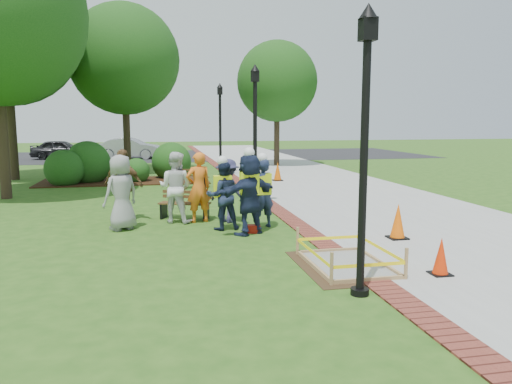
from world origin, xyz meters
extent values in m
plane|color=#285116|center=(0.00, 0.00, 0.00)|extent=(100.00, 100.00, 0.00)
cube|color=#9E9E99|center=(5.00, 10.00, 0.01)|extent=(6.00, 60.00, 0.02)
cube|color=maroon|center=(1.75, 10.00, 0.01)|extent=(0.50, 60.00, 0.03)
cube|color=#381E0F|center=(-3.00, 12.00, 0.02)|extent=(7.00, 3.00, 0.05)
cube|color=black|center=(0.00, 27.00, 0.00)|extent=(36.00, 12.00, 0.01)
cube|color=#47331E|center=(1.62, -1.56, 0.00)|extent=(1.71, 2.31, 0.01)
cube|color=gray|center=(1.62, -1.56, 0.02)|extent=(1.21, 1.81, 0.04)
cube|color=tan|center=(1.62, -1.56, 0.04)|extent=(1.33, 1.93, 0.08)
cube|color=tan|center=(1.62, -1.56, 0.28)|extent=(1.36, 1.96, 0.55)
cube|color=yellow|center=(1.62, -1.56, 0.30)|extent=(1.31, 1.91, 0.06)
cube|color=brown|center=(-0.99, 3.43, 0.42)|extent=(1.42, 0.87, 0.04)
cube|color=brown|center=(-0.91, 3.63, 0.63)|extent=(1.28, 0.53, 0.22)
cube|color=black|center=(-0.99, 3.43, 0.20)|extent=(1.32, 0.88, 0.40)
cube|color=#4C321A|center=(-0.37, 9.44, 0.41)|extent=(1.40, 0.75, 0.04)
cube|color=#4C321A|center=(-0.43, 9.65, 0.62)|extent=(1.31, 0.40, 0.22)
cube|color=black|center=(-0.37, 9.44, 0.20)|extent=(1.30, 0.77, 0.39)
cube|color=black|center=(2.97, -2.39, 0.02)|extent=(0.34, 0.34, 0.04)
cone|color=red|center=(2.97, -2.39, 0.36)|extent=(0.27, 0.27, 0.62)
cube|color=black|center=(3.49, 0.15, 0.03)|extent=(0.41, 0.41, 0.05)
cone|color=#FF6208|center=(3.49, 0.15, 0.43)|extent=(0.32, 0.32, 0.75)
cube|color=black|center=(3.43, 10.88, 0.03)|extent=(0.42, 0.42, 0.05)
cone|color=#DF5907|center=(3.43, 10.88, 0.44)|extent=(0.33, 0.33, 0.77)
cube|color=#A9170D|center=(0.46, 1.42, 0.09)|extent=(0.41, 0.28, 0.19)
cylinder|color=black|center=(1.25, -3.00, 1.90)|extent=(0.12, 0.12, 3.80)
cube|color=black|center=(1.25, -3.00, 3.90)|extent=(0.22, 0.22, 0.32)
cone|color=black|center=(1.25, -3.00, 4.15)|extent=(0.28, 0.28, 0.22)
cylinder|color=black|center=(1.25, -3.00, 0.05)|extent=(0.28, 0.28, 0.10)
cylinder|color=black|center=(1.25, 5.00, 1.90)|extent=(0.12, 0.12, 3.80)
cube|color=black|center=(1.25, 5.00, 3.90)|extent=(0.22, 0.22, 0.32)
cone|color=black|center=(1.25, 5.00, 4.15)|extent=(0.28, 0.28, 0.22)
cylinder|color=black|center=(1.25, 5.00, 0.05)|extent=(0.28, 0.28, 0.10)
cylinder|color=black|center=(1.25, 13.00, 1.90)|extent=(0.12, 0.12, 3.80)
cube|color=black|center=(1.25, 13.00, 3.90)|extent=(0.22, 0.22, 0.32)
cone|color=black|center=(1.25, 13.00, 4.15)|extent=(0.28, 0.28, 0.22)
cylinder|color=black|center=(1.25, 13.00, 0.05)|extent=(0.28, 0.28, 0.10)
cylinder|color=#3D2D1E|center=(-6.65, 8.09, 2.46)|extent=(0.35, 0.35, 4.91)
cylinder|color=#3D2D1E|center=(-3.04, 15.77, 2.27)|extent=(0.34, 0.34, 4.54)
sphere|color=#194614|center=(-3.04, 15.77, 5.51)|extent=(5.34, 5.34, 5.34)
cylinder|color=#3D2D1E|center=(5.18, 18.08, 1.96)|extent=(0.31, 0.31, 3.91)
sphere|color=#194614|center=(5.18, 18.08, 4.75)|extent=(4.54, 4.54, 4.54)
cylinder|color=#3D2D1E|center=(-7.78, 13.73, 2.60)|extent=(0.35, 0.35, 5.21)
sphere|color=#194614|center=(-7.78, 13.73, 6.32)|extent=(6.26, 6.26, 6.26)
sphere|color=#194614|center=(-5.30, 11.24, 0.00)|extent=(1.56, 1.56, 1.56)
sphere|color=#194614|center=(-4.49, 12.10, 0.00)|extent=(1.89, 1.89, 1.89)
sphere|color=#194614|center=(-2.49, 11.78, 0.00)|extent=(1.10, 1.10, 1.10)
sphere|color=#194614|center=(-0.99, 12.83, 0.00)|extent=(1.75, 1.75, 1.75)
sphere|color=#194614|center=(-2.97, 13.18, 0.00)|extent=(0.93, 0.93, 0.93)
imported|color=gray|center=(-2.55, 2.38, 0.91)|extent=(0.69, 0.64, 1.81)
imported|color=orange|center=(-0.66, 2.90, 0.90)|extent=(0.66, 0.51, 1.81)
imported|color=silver|center=(-1.24, 2.98, 0.91)|extent=(0.69, 0.59, 1.82)
imported|color=brown|center=(-2.56, 3.60, 0.93)|extent=(0.71, 0.62, 1.87)
imported|color=#2F2E50|center=(0.07, 2.73, 0.82)|extent=(0.61, 0.61, 1.64)
imported|color=#192041|center=(0.36, 1.30, 0.93)|extent=(0.71, 0.64, 1.87)
cube|color=#C1E012|center=(0.36, 1.30, 1.20)|extent=(0.42, 0.26, 0.52)
sphere|color=white|center=(0.36, 1.30, 1.89)|extent=(0.25, 0.25, 0.25)
imported|color=#191B41|center=(0.81, 1.97, 0.84)|extent=(0.61, 0.47, 1.69)
cube|color=#C1E012|center=(0.81, 1.97, 1.08)|extent=(0.42, 0.26, 0.52)
sphere|color=white|center=(0.81, 1.97, 1.71)|extent=(0.25, 0.25, 0.25)
imported|color=#182740|center=(-0.17, 1.91, 0.82)|extent=(0.55, 0.38, 1.64)
cube|color=#C1E012|center=(-0.17, 1.91, 1.05)|extent=(0.42, 0.26, 0.52)
sphere|color=white|center=(-0.17, 1.91, 1.66)|extent=(0.25, 0.25, 0.25)
imported|color=black|center=(-7.75, 25.21, 0.00)|extent=(2.47, 4.56, 1.42)
imported|color=#A0A1A4|center=(-3.29, 24.80, 0.00)|extent=(3.11, 5.02, 1.52)
camera|label=1|loc=(-1.76, -9.81, 2.65)|focal=35.00mm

